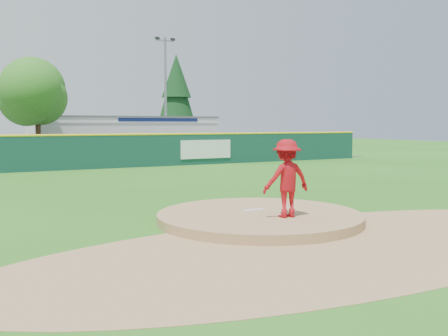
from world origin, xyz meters
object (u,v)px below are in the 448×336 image
conifer_tree (176,96)px  light_pole_right (166,90)px  deciduous_tree (37,96)px  pitcher (286,178)px  van (5,155)px  pool_building_grp (122,135)px

conifer_tree → light_pole_right: 8.06m
deciduous_tree → pitcher: bearing=-85.0°
van → deciduous_tree: deciduous_tree is taller
conifer_tree → light_pole_right: size_ratio=0.95×
van → pool_building_grp: bearing=-58.0°
van → conifer_tree: 21.89m
pitcher → light_pole_right: light_pole_right is taller
pitcher → light_pole_right: 31.41m
deciduous_tree → light_pole_right: size_ratio=0.74×
van → deciduous_tree: 4.75m
van → pool_building_grp: pool_building_grp is taller
van → light_pole_right: size_ratio=0.48×
pitcher → light_pole_right: bearing=-101.9°
pool_building_grp → light_pole_right: light_pole_right is taller
pitcher → pool_building_grp: 33.35m
pool_building_grp → deciduous_tree: bearing=-138.8°
conifer_tree → light_pole_right: light_pole_right is taller
deciduous_tree → light_pole_right: light_pole_right is taller
van → pool_building_grp: size_ratio=0.31×
deciduous_tree → conifer_tree: conifer_tree is taller
pool_building_grp → deciduous_tree: (-8.00, -6.99, 2.89)m
pitcher → pool_building_grp: (5.74, 32.85, 0.42)m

